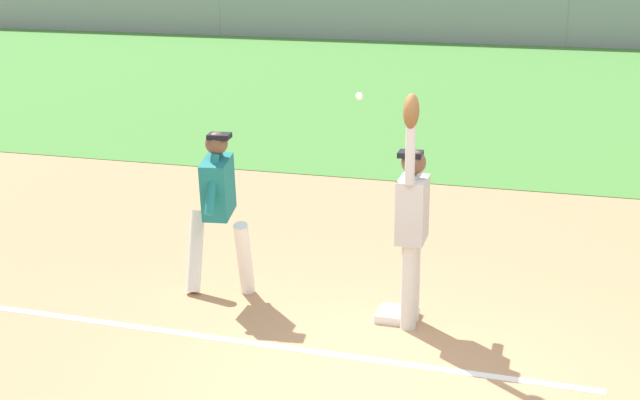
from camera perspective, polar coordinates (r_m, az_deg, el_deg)
name	(u,v)px	position (r m, az deg, el deg)	size (l,w,h in m)	color
ground_plane	(383,379)	(8.45, 3.66, -10.34)	(78.68, 78.68, 0.00)	tan
outfield_grass	(542,91)	(23.85, 12.78, 6.21)	(48.52, 18.91, 0.01)	#478438
first_base	(397,315)	(9.67, 4.51, -6.67)	(0.38, 0.38, 0.08)	white
fielder	(412,213)	(9.17, 5.37, -0.77)	(0.29, 0.89, 2.28)	silver
runner	(218,202)	(10.03, -5.94, -0.10)	(0.79, 0.84, 1.72)	white
baseball	(359,96)	(9.27, 2.30, 6.05)	(0.07, 0.07, 0.07)	white
outfield_fence	(568,18)	(33.12, 14.23, 10.24)	(48.60, 0.08, 1.88)	#93999E
parked_car_silver	(386,12)	(37.94, 3.86, 10.87)	(4.57, 2.46, 1.25)	#B7B7BC
parked_car_green	(527,14)	(37.52, 11.94, 10.53)	(4.41, 2.15, 1.25)	#1E6B33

